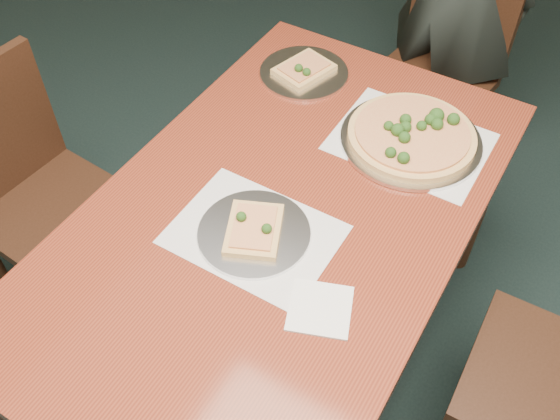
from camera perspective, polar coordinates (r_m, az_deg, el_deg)
The scene contains 10 objects.
room_shell at distance 0.40m, azimuth -7.46°, elevation 16.13°, with size 8.00×8.00×8.00m.
dining_table at distance 1.67m, azimuth -0.00°, elevation -2.08°, with size 0.90×1.50×0.75m.
chair_far at distance 2.55m, azimuth 14.40°, elevation 12.89°, with size 0.48×0.48×0.91m.
chair_left at distance 2.12m, azimuth -21.63°, elevation 1.91°, with size 0.45×0.45×0.91m.
placemat_main at distance 1.81m, azimuth 11.82°, elevation 6.14°, with size 0.42×0.32×0.00m, color white.
placemat_near at distance 1.55m, azimuth -2.38°, elevation -2.24°, with size 0.40×0.30×0.00m, color white.
pizza_pan at distance 1.80m, azimuth 11.97°, elevation 6.65°, with size 0.40×0.40×0.08m.
slice_plate_near at distance 1.54m, azimuth -2.40°, elevation -1.95°, with size 0.28×0.28×0.05m.
slice_plate_far at distance 2.02m, azimuth 2.20°, elevation 12.56°, with size 0.28×0.28×0.05m.
napkin at distance 1.42m, azimuth 3.68°, elevation -8.97°, with size 0.14×0.14×0.01m, color white.
Camera 1 is at (0.22, -0.26, 1.95)m, focal length 40.00 mm.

